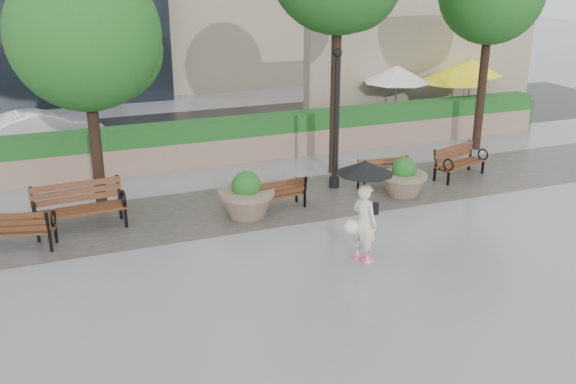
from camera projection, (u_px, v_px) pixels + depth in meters
name	position (u px, v px, depth m)	size (l,w,h in m)	color
ground	(296.00, 252.00, 13.82)	(100.00, 100.00, 0.00)	gray
cobble_strip	(252.00, 206.00, 16.45)	(28.00, 3.20, 0.01)	#383330
hedge_wall	(210.00, 142.00, 19.72)	(24.00, 0.80, 1.35)	#957460
cafe_wall	(423.00, 67.00, 25.19)	(10.00, 0.60, 4.00)	tan
cafe_hedge	(442.00, 119.00, 23.62)	(8.00, 0.50, 0.90)	#184A1A
asphalt_street	(182.00, 133.00, 23.45)	(40.00, 7.00, 0.00)	black
bench_0	(14.00, 238.00, 13.85)	(1.84, 1.12, 0.93)	brown
bench_1	(81.00, 217.00, 14.85)	(2.10, 0.96, 1.10)	brown
bench_2	(276.00, 201.00, 16.11)	(1.59, 0.80, 0.82)	brown
bench_3	(386.00, 180.00, 17.59)	(1.58, 0.75, 0.82)	brown
bench_4	(459.00, 168.00, 18.52)	(1.82, 1.16, 0.92)	brown
planter_left	(247.00, 199.00, 15.62)	(1.38, 1.38, 1.16)	#7F6B56
planter_right	(403.00, 180.00, 17.07)	(1.25, 1.25, 1.04)	#7F6B56
lamppost	(336.00, 129.00, 17.23)	(0.28, 0.28, 3.80)	black
tree_0	(91.00, 39.00, 14.94)	(3.62, 3.55, 6.09)	black
patio_umb_white	(397.00, 74.00, 23.62)	(2.50, 2.50, 2.30)	black
patio_umb_yellow_a	(454.00, 74.00, 23.61)	(2.50, 2.50, 2.30)	black
patio_umb_yellow_b	(471.00, 67.00, 25.24)	(2.50, 2.50, 2.30)	black
car_right	(42.00, 130.00, 21.21)	(1.37, 3.92, 1.29)	silver
pedestrian	(364.00, 201.00, 13.02)	(1.17, 1.17, 2.15)	beige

